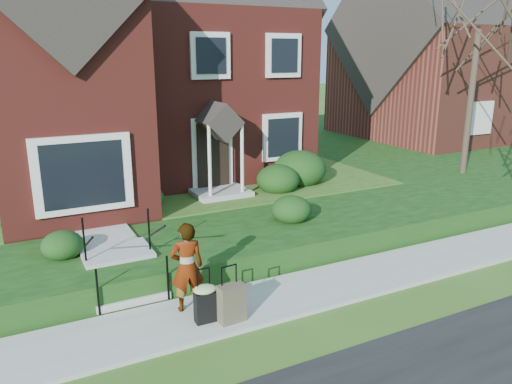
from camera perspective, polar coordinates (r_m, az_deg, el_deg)
ground at (r=9.99m, az=2.03°, el=-12.31°), size 120.00×120.00×0.00m
sidewalk at (r=9.97m, az=2.03°, el=-12.11°), size 60.00×1.60×0.08m
terrace at (r=20.84m, az=-2.92°, el=3.45°), size 44.00×20.00×0.60m
walkway at (r=13.45m, az=-18.03°, el=-2.70°), size 1.20×6.00×0.06m
main_house at (r=17.80m, az=-14.35°, el=17.03°), size 10.40×10.20×9.40m
neighbour_house at (r=27.62m, az=21.12°, el=15.79°), size 9.40×8.00×9.20m
front_steps at (r=10.58m, az=-15.07°, el=-8.35°), size 1.40×2.02×1.50m
foundation_shrubs at (r=14.26m, az=-4.23°, el=1.05°), size 9.74×4.43×1.20m
woman at (r=9.24m, az=-7.89°, el=-8.49°), size 0.67×0.48×1.69m
suitcase_black at (r=9.00m, az=-5.83°, el=-12.34°), size 0.42×0.35×1.00m
suitcase_olive at (r=9.00m, az=-2.81°, el=-12.56°), size 0.50×0.31×1.04m
tree_gap at (r=18.66m, az=24.26°, el=18.00°), size 5.28×5.28×7.55m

